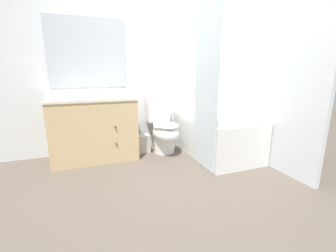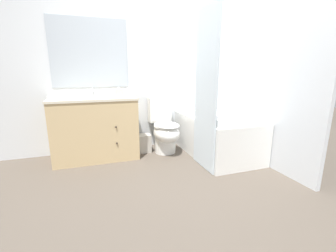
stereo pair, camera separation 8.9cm
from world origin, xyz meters
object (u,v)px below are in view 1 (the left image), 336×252
object	(u,v)px
bathtub	(214,135)
tissue_box	(118,92)
hand_towel_folded	(57,98)
soap_dispenser	(128,92)
bath_towel_folded	(225,121)
vanity_cabinet	(94,128)
toilet	(164,129)
wastebasket	(143,143)
sink_faucet	(91,94)

from	to	relation	value
bathtub	tissue_box	world-z (taller)	tissue_box
hand_towel_folded	tissue_box	bearing A→B (deg)	22.12
soap_dispenser	bath_towel_folded	distance (m)	1.37
vanity_cabinet	bath_towel_folded	distance (m)	1.72
toilet	vanity_cabinet	bearing A→B (deg)	175.10
bathtub	wastebasket	distance (m)	1.07
hand_towel_folded	bath_towel_folded	bearing A→B (deg)	-20.99
sink_faucet	toilet	xyz separation A→B (m)	(0.97, -0.28, -0.53)
tissue_box	hand_towel_folded	size ratio (longest dim) A/B	0.50
sink_faucet	toilet	world-z (taller)	sink_faucet
tissue_box	bath_towel_folded	bearing A→B (deg)	-42.58
toilet	bath_towel_folded	distance (m)	0.97
bathtub	bath_towel_folded	world-z (taller)	bath_towel_folded
toilet	tissue_box	world-z (taller)	tissue_box
hand_towel_folded	soap_dispenser	bearing A→B (deg)	9.99
hand_towel_folded	wastebasket	bearing A→B (deg)	8.12
vanity_cabinet	sink_faucet	size ratio (longest dim) A/B	7.81
toilet	soap_dispenser	world-z (taller)	soap_dispenser
bathtub	hand_towel_folded	world-z (taller)	hand_towel_folded
sink_faucet	toilet	bearing A→B (deg)	-16.34
toilet	tissue_box	size ratio (longest dim) A/B	6.85
sink_faucet	hand_towel_folded	bearing A→B (deg)	-139.06
vanity_cabinet	bath_towel_folded	size ratio (longest dim) A/B	3.40
vanity_cabinet	tissue_box	bearing A→B (deg)	24.47
toilet	bath_towel_folded	world-z (taller)	toilet
sink_faucet	bath_towel_folded	distance (m)	1.85
toilet	bathtub	size ratio (longest dim) A/B	0.58
tissue_box	vanity_cabinet	bearing A→B (deg)	-155.53
bathtub	bath_towel_folded	size ratio (longest dim) A/B	4.18
vanity_cabinet	soap_dispenser	bearing A→B (deg)	1.29
sink_faucet	bath_towel_folded	size ratio (longest dim) A/B	0.44
bathtub	tissue_box	distance (m)	1.53
bathtub	hand_towel_folded	xyz separation A→B (m)	(-2.05, 0.25, 0.59)
tissue_box	bath_towel_folded	size ratio (longest dim) A/B	0.36
vanity_cabinet	bathtub	distance (m)	1.70
bathtub	soap_dispenser	xyz separation A→B (m)	(-1.17, 0.41, 0.63)
wastebasket	bath_towel_folded	world-z (taller)	bath_towel_folded
bath_towel_folded	tissue_box	bearing A→B (deg)	137.42
vanity_cabinet	soap_dispenser	world-z (taller)	soap_dispenser
sink_faucet	bathtub	distance (m)	1.86
vanity_cabinet	hand_towel_folded	distance (m)	0.61
wastebasket	bath_towel_folded	distance (m)	1.28
tissue_box	bath_towel_folded	xyz separation A→B (m)	(1.12, -1.03, -0.29)
vanity_cabinet	wastebasket	xyz separation A→B (m)	(0.67, 0.01, -0.30)
sink_faucet	wastebasket	world-z (taller)	sink_faucet
vanity_cabinet	hand_towel_folded	size ratio (longest dim) A/B	4.77
toilet	bathtub	bearing A→B (deg)	-24.58
vanity_cabinet	toilet	bearing A→B (deg)	-4.90
bathtub	tissue_box	bearing A→B (deg)	156.57
vanity_cabinet	hand_towel_folded	bearing A→B (deg)	-160.08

